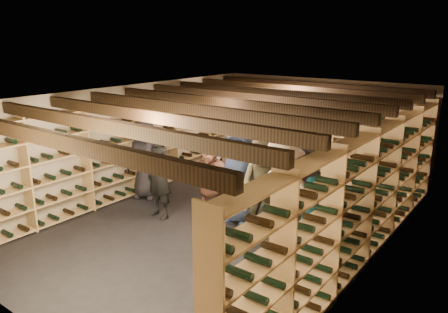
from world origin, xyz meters
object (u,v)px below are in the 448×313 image
Objects in this scene: crate_stack_right at (289,181)px; person_4 at (310,228)px; person_3 at (281,194)px; person_6 at (241,176)px; person_2 at (264,188)px; person_7 at (270,183)px; person_10 at (277,170)px; crate_loose at (348,187)px; person_9 at (232,156)px; crate_stack_left at (275,164)px; person_5 at (210,177)px; person_12 at (304,191)px; person_0 at (145,159)px; person_1 at (159,174)px.

person_4 reaches higher than crate_stack_right.
person_3 is 1.24m from person_6.
person_2 reaches higher than person_7.
person_10 is (0.24, -1.01, 0.58)m from crate_stack_right.
person_9 is (-2.04, -1.70, 0.78)m from crate_loose.
person_3 is 1.23× the size of person_4.
crate_loose is 3.48m from person_3.
person_5 reaches higher than crate_stack_left.
person_12 is (1.44, -2.14, 0.70)m from crate_stack_right.
person_7 is at bearing 143.92° from person_12.
person_4 is at bearing -51.35° from person_3.
person_0 reaches higher than person_10.
crate_stack_right is (0.56, -0.32, -0.25)m from crate_stack_left.
person_3 is (0.49, -0.25, 0.06)m from person_2.
crate_stack_left is 0.49× the size of person_0.
person_6 is at bearing -109.04° from crate_loose.
crate_stack_right is 0.34× the size of person_10.
crate_loose is 2.77m from person_9.
person_3 reaches higher than person_0.
person_6 is at bearing -85.79° from crate_stack_right.
crate_stack_right is at bearing 99.12° from person_2.
person_2 is 0.98× the size of person_6.
person_1 is at bearing -123.11° from crate_loose.
crate_loose is 0.29× the size of person_0.
person_12 is at bearing -84.17° from crate_loose.
person_1 is at bearing 168.57° from person_3.
crate_loose is 3.24m from person_2.
person_7 is at bearing 30.04° from person_6.
person_2 is at bearing -20.58° from person_6.
person_7 is at bearing 99.05° from person_2.
person_3 reaches higher than crate_stack_left.
crate_loose is 3.15m from person_6.
crate_loose is 4.40m from person_1.
person_1 reaches higher than person_12.
crate_stack_right is at bearing 113.63° from person_4.
person_6 reaches higher than crate_stack_left.
person_6 is 1.04× the size of person_12.
person_6 reaches higher than person_0.
person_9 is 2.58m from person_12.
person_5 is (1.74, 0.07, -0.08)m from person_0.
person_0 reaches higher than person_5.
person_3 is 0.96m from person_4.
person_0 is 0.92× the size of person_3.
person_3 is 1.09× the size of person_9.
crate_loose is at bearing 64.56° from person_1.
crate_loose is 0.28× the size of person_2.
person_3 is at bearing -87.45° from crate_loose.
person_7 is at bearing 113.24° from person_3.
person_4 is 1.94m from person_7.
crate_stack_left reaches higher than crate_loose.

